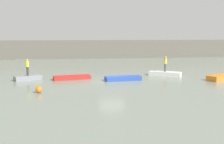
# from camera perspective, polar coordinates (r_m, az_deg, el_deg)

# --- Properties ---
(ground_plane) EXTENTS (120.00, 120.00, 0.00)m
(ground_plane) POSITION_cam_1_polar(r_m,az_deg,el_deg) (27.35, -0.01, -1.97)
(ground_plane) COLOR gray
(embankment_wall) EXTENTS (80.00, 1.20, 3.48)m
(embankment_wall) POSITION_cam_1_polar(r_m,az_deg,el_deg) (53.35, -3.89, 4.68)
(embankment_wall) COLOR #666056
(embankment_wall) RESTS_ON ground_plane
(rowboat_grey) EXTENTS (2.84, 2.15, 0.46)m
(rowboat_grey) POSITION_cam_1_polar(r_m,az_deg,el_deg) (29.47, -16.92, -1.15)
(rowboat_grey) COLOR gray
(rowboat_grey) RESTS_ON ground_plane
(rowboat_red) EXTENTS (3.94, 1.82, 0.39)m
(rowboat_red) POSITION_cam_1_polar(r_m,az_deg,el_deg) (28.92, -8.22, -1.12)
(rowboat_red) COLOR red
(rowboat_red) RESTS_ON ground_plane
(rowboat_blue) EXTENTS (3.74, 1.63, 0.42)m
(rowboat_blue) POSITION_cam_1_polar(r_m,az_deg,el_deg) (28.04, 2.28, -1.30)
(rowboat_blue) COLOR #2B4CAD
(rowboat_blue) RESTS_ON ground_plane
(rowboat_white) EXTENTS (3.56, 2.81, 0.49)m
(rowboat_white) POSITION_cam_1_polar(r_m,az_deg,el_deg) (31.52, 10.86, -0.36)
(rowboat_white) COLOR white
(rowboat_white) RESTS_ON ground_plane
(rowboat_orange) EXTENTS (3.37, 2.51, 0.51)m
(rowboat_orange) POSITION_cam_1_polar(r_m,az_deg,el_deg) (30.34, 21.47, -1.06)
(rowboat_orange) COLOR orange
(rowboat_orange) RESTS_ON ground_plane
(person_yellow_shirt) EXTENTS (0.32, 0.32, 1.72)m
(person_yellow_shirt) POSITION_cam_1_polar(r_m,az_deg,el_deg) (31.37, 10.91, 1.83)
(person_yellow_shirt) COLOR #4C4C56
(person_yellow_shirt) RESTS_ON rowboat_white
(person_hiviz_shirt) EXTENTS (0.32, 0.32, 1.69)m
(person_hiviz_shirt) POSITION_cam_1_polar(r_m,az_deg,el_deg) (29.32, -17.01, 1.12)
(person_hiviz_shirt) COLOR #38332D
(person_hiviz_shirt) RESTS_ON rowboat_grey
(mooring_buoy) EXTENTS (0.54, 0.54, 0.54)m
(mooring_buoy) POSITION_cam_1_polar(r_m,az_deg,el_deg) (22.84, -14.81, -3.51)
(mooring_buoy) COLOR orange
(mooring_buoy) RESTS_ON ground_plane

